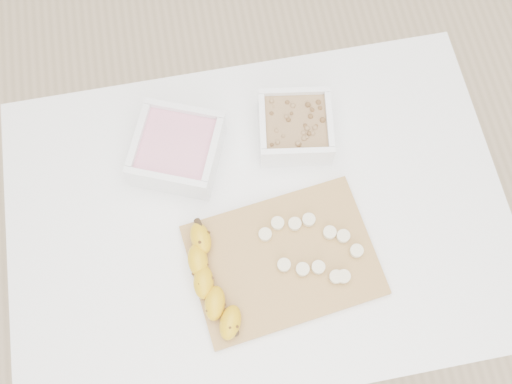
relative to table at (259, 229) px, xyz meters
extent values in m
plane|color=#C6AD89|center=(0.00, 0.00, -0.65)|extent=(3.50, 3.50, 0.00)
cube|color=white|center=(0.00, 0.00, 0.08)|extent=(1.00, 0.70, 0.04)
cylinder|color=white|center=(0.44, -0.29, -0.30)|extent=(0.05, 0.05, 0.71)
cylinder|color=white|center=(-0.44, 0.29, -0.30)|extent=(0.05, 0.05, 0.71)
cylinder|color=white|center=(0.44, 0.29, -0.30)|extent=(0.05, 0.05, 0.71)
cube|color=white|center=(-0.14, 0.16, 0.13)|extent=(0.22, 0.22, 0.08)
cube|color=pink|center=(-0.14, 0.16, 0.14)|extent=(0.18, 0.18, 0.04)
cube|color=white|center=(0.11, 0.16, 0.13)|extent=(0.17, 0.17, 0.07)
cube|color=olive|center=(0.11, 0.16, 0.13)|extent=(0.14, 0.14, 0.04)
cube|color=#AE7E45|center=(0.03, -0.10, 0.10)|extent=(0.38, 0.29, 0.01)
cylinder|color=beige|center=(0.00, -0.05, 0.12)|extent=(0.03, 0.03, 0.01)
cylinder|color=beige|center=(0.03, -0.03, 0.12)|extent=(0.03, 0.03, 0.01)
cylinder|color=beige|center=(0.06, -0.04, 0.12)|extent=(0.03, 0.03, 0.01)
cylinder|color=beige|center=(0.09, -0.03, 0.12)|extent=(0.03, 0.03, 0.01)
cylinder|color=beige|center=(0.13, -0.07, 0.12)|extent=(0.03, 0.03, 0.01)
cylinder|color=beige|center=(0.15, -0.08, 0.12)|extent=(0.03, 0.03, 0.01)
cylinder|color=beige|center=(0.17, -0.11, 0.12)|extent=(0.03, 0.03, 0.01)
cylinder|color=beige|center=(0.03, -0.11, 0.12)|extent=(0.03, 0.03, 0.01)
cylinder|color=beige|center=(0.06, -0.13, 0.12)|extent=(0.03, 0.03, 0.01)
cylinder|color=beige|center=(0.09, -0.13, 0.12)|extent=(0.03, 0.03, 0.01)
cylinder|color=beige|center=(0.12, -0.15, 0.12)|extent=(0.03, 0.03, 0.01)
cylinder|color=beige|center=(0.13, -0.16, 0.12)|extent=(0.03, 0.03, 0.01)
camera|label=1|loc=(-0.07, -0.33, 1.19)|focal=40.00mm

